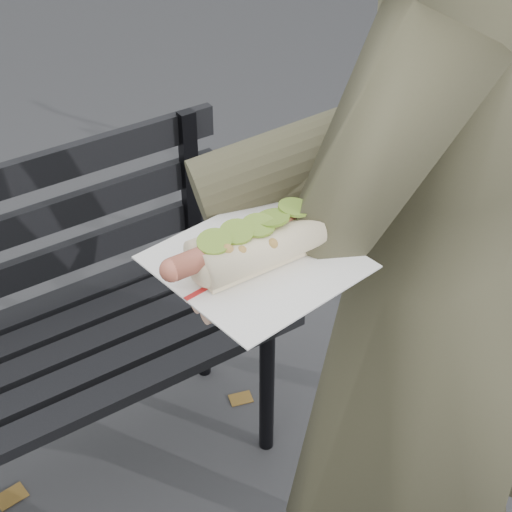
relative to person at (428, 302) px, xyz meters
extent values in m
cylinder|color=black|center=(0.07, 0.55, -0.73)|extent=(0.04, 0.04, 0.45)
cylinder|color=black|center=(0.07, 0.89, -0.73)|extent=(0.04, 0.04, 0.45)
cube|color=black|center=(-0.60, 0.54, -0.49)|extent=(1.50, 0.07, 0.03)
cube|color=black|center=(0.07, 0.91, -0.29)|extent=(0.04, 0.03, 0.42)
imported|color=#4B4932|center=(0.00, 0.00, 0.00)|extent=(0.80, 0.63, 1.92)
cylinder|color=#4B4932|center=(-0.13, 0.00, 0.34)|extent=(0.51, 0.23, 0.19)
cylinder|color=#D8A384|center=(-0.33, -0.06, 0.28)|extent=(0.09, 0.08, 0.07)
ellipsoid|color=#D8A384|center=(-0.37, -0.07, 0.27)|extent=(0.10, 0.12, 0.03)
cylinder|color=#D8A384|center=(-0.43, -0.10, 0.27)|extent=(0.05, 0.02, 0.02)
cylinder|color=#D8A384|center=(-0.43, -0.08, 0.27)|extent=(0.05, 0.02, 0.02)
cylinder|color=#D8A384|center=(-0.43, -0.06, 0.27)|extent=(0.05, 0.02, 0.02)
cylinder|color=#D8A384|center=(-0.43, -0.04, 0.27)|extent=(0.05, 0.02, 0.02)
cylinder|color=#D8A384|center=(-0.36, -0.13, 0.27)|extent=(0.04, 0.05, 0.02)
cube|color=white|center=(-0.37, -0.07, 0.29)|extent=(0.21, 0.21, 0.00)
cube|color=#B21E1E|center=(-0.37, -0.07, 0.29)|extent=(0.19, 0.03, 0.00)
cylinder|color=#BC5F48|center=(-0.37, -0.07, 0.32)|extent=(0.20, 0.03, 0.02)
sphere|color=#BC5F48|center=(-0.47, -0.07, 0.32)|extent=(0.02, 0.03, 0.02)
sphere|color=#BC5F48|center=(-0.27, -0.07, 0.32)|extent=(0.03, 0.03, 0.02)
sphere|color=#9E6B2D|center=(-0.42, -0.09, 0.33)|extent=(0.01, 0.01, 0.01)
sphere|color=#9E6B2D|center=(-0.42, -0.06, 0.33)|extent=(0.01, 0.01, 0.01)
sphere|color=#9E6B2D|center=(-0.36, -0.08, 0.33)|extent=(0.01, 0.01, 0.01)
sphere|color=#9E6B2D|center=(-0.41, -0.09, 0.32)|extent=(0.01, 0.01, 0.01)
sphere|color=#9E6B2D|center=(-0.37, -0.05, 0.33)|extent=(0.01, 0.01, 0.01)
sphere|color=#9E6B2D|center=(-0.41, -0.06, 0.32)|extent=(0.01, 0.01, 0.01)
sphere|color=#9E6B2D|center=(-0.36, -0.09, 0.32)|extent=(0.01, 0.01, 0.01)
sphere|color=#9E6B2D|center=(-0.37, -0.06, 0.32)|extent=(0.01, 0.01, 0.01)
sphere|color=#9E6B2D|center=(-0.35, -0.06, 0.33)|extent=(0.01, 0.01, 0.01)
sphere|color=#9E6B2D|center=(-0.37, -0.07, 0.32)|extent=(0.01, 0.01, 0.01)
sphere|color=#9E6B2D|center=(-0.35, -0.06, 0.33)|extent=(0.01, 0.01, 0.01)
sphere|color=#9E6B2D|center=(-0.39, -0.06, 0.33)|extent=(0.01, 0.01, 0.01)
sphere|color=#9E6B2D|center=(-0.35, -0.08, 0.33)|extent=(0.01, 0.01, 0.01)
sphere|color=#9E6B2D|center=(-0.38, -0.06, 0.33)|extent=(0.01, 0.01, 0.01)
sphere|color=#9E6B2D|center=(-0.35, -0.07, 0.33)|extent=(0.01, 0.01, 0.01)
sphere|color=#9E6B2D|center=(-0.40, -0.09, 0.33)|extent=(0.01, 0.01, 0.01)
sphere|color=#9E6B2D|center=(-0.38, -0.08, 0.33)|extent=(0.01, 0.01, 0.01)
sphere|color=#9E6B2D|center=(-0.32, -0.06, 0.33)|extent=(0.01, 0.01, 0.01)
sphere|color=#9E6B2D|center=(-0.37, -0.10, 0.32)|extent=(0.01, 0.01, 0.01)
sphere|color=#9E6B2D|center=(-0.31, -0.07, 0.33)|extent=(0.01, 0.01, 0.01)
sphere|color=#9E6B2D|center=(-0.31, -0.06, 0.32)|extent=(0.01, 0.01, 0.01)
sphere|color=#9E6B2D|center=(-0.33, -0.07, 0.33)|extent=(0.01, 0.01, 0.01)
cylinder|color=olive|center=(-0.42, -0.07, 0.33)|extent=(0.04, 0.04, 0.01)
cylinder|color=olive|center=(-0.39, -0.07, 0.34)|extent=(0.04, 0.04, 0.01)
cylinder|color=olive|center=(-0.37, -0.08, 0.34)|extent=(0.04, 0.04, 0.01)
cylinder|color=olive|center=(-0.35, -0.07, 0.34)|extent=(0.04, 0.04, 0.01)
cylinder|color=olive|center=(-0.32, -0.07, 0.34)|extent=(0.04, 0.04, 0.01)
cube|color=brown|center=(0.11, 0.73, -0.96)|extent=(0.08, 0.06, 0.00)
cube|color=brown|center=(0.81, 2.00, -0.96)|extent=(0.05, 0.07, 0.00)
cube|color=brown|center=(0.00, 2.25, -0.96)|extent=(0.09, 0.10, 0.00)
cube|color=brown|center=(0.26, 0.99, -0.96)|extent=(0.05, 0.05, 0.00)
cube|color=brown|center=(-0.29, 0.93, -0.96)|extent=(0.06, 0.07, 0.00)
cube|color=brown|center=(-0.58, 0.77, -0.96)|extent=(0.08, 0.06, 0.00)
camera|label=1|loc=(-0.74, -0.62, 0.80)|focal=55.00mm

